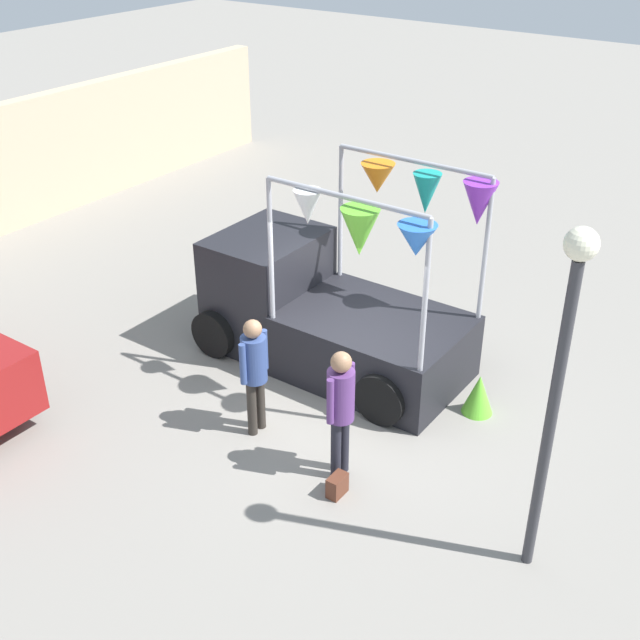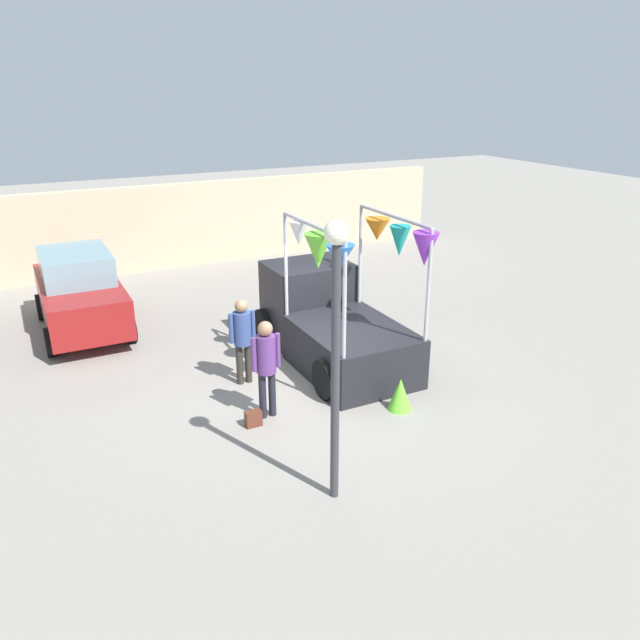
# 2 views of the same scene
# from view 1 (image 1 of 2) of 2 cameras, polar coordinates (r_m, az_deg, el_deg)

# --- Properties ---
(ground_plane) EXTENTS (60.00, 60.00, 0.00)m
(ground_plane) POSITION_cam_1_polar(r_m,az_deg,el_deg) (11.67, 1.68, -5.65)
(ground_plane) COLOR gray
(vendor_truck) EXTENTS (2.45, 4.07, 3.16)m
(vendor_truck) POSITION_cam_1_polar(r_m,az_deg,el_deg) (12.24, -0.01, 1.05)
(vendor_truck) COLOR black
(vendor_truck) RESTS_ON ground
(person_customer) EXTENTS (0.53, 0.34, 1.79)m
(person_customer) POSITION_cam_1_polar(r_m,az_deg,el_deg) (9.71, 1.48, -5.87)
(person_customer) COLOR black
(person_customer) RESTS_ON ground
(person_vendor) EXTENTS (0.53, 0.34, 1.72)m
(person_vendor) POSITION_cam_1_polar(r_m,az_deg,el_deg) (10.51, -4.70, -3.25)
(person_vendor) COLOR #2D2823
(person_vendor) RESTS_ON ground
(handbag) EXTENTS (0.28, 0.16, 0.28)m
(handbag) POSITION_cam_1_polar(r_m,az_deg,el_deg) (9.98, 1.23, -11.68)
(handbag) COLOR #592D1E
(handbag) RESTS_ON ground
(street_lamp) EXTENTS (0.32, 0.32, 3.99)m
(street_lamp) POSITION_cam_1_polar(r_m,az_deg,el_deg) (7.98, 16.76, -2.91)
(street_lamp) COLOR #333338
(street_lamp) RESTS_ON ground
(folded_kite_bundle_lime) EXTENTS (0.61, 0.61, 0.60)m
(folded_kite_bundle_lime) POSITION_cam_1_polar(r_m,az_deg,el_deg) (11.45, 11.21, -5.20)
(folded_kite_bundle_lime) COLOR #66CC33
(folded_kite_bundle_lime) RESTS_ON ground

